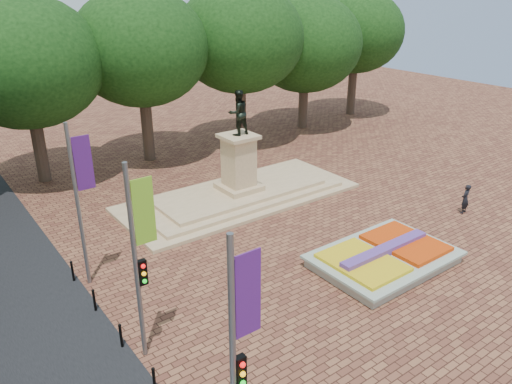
{
  "coord_description": "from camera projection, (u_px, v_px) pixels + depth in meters",
  "views": [
    {
      "loc": [
        -15.25,
        -14.23,
        11.85
      ],
      "look_at": [
        -1.72,
        4.03,
        2.2
      ],
      "focal_mm": 35.0,
      "sensor_mm": 36.0,
      "label": 1
    }
  ],
  "objects": [
    {
      "name": "banner_poles",
      "position": [
        142.0,
        259.0,
        15.51
      ],
      "size": [
        0.88,
        11.17,
        7.0
      ],
      "color": "slate",
      "rests_on": "ground"
    },
    {
      "name": "bollard_row",
      "position": [
        136.0,
        356.0,
        16.33
      ],
      "size": [
        0.12,
        13.12,
        0.98
      ],
      "color": "black",
      "rests_on": "ground"
    },
    {
      "name": "ground",
      "position": [
        336.0,
        253.0,
        23.52
      ],
      "size": [
        90.0,
        90.0,
        0.0
      ],
      "primitive_type": "plane",
      "color": "brown",
      "rests_on": "ground"
    },
    {
      "name": "tree_row_back",
      "position": [
        185.0,
        60.0,
        35.49
      ],
      "size": [
        44.8,
        8.8,
        10.43
      ],
      "color": "#39281F",
      "rests_on": "ground"
    },
    {
      "name": "monument",
      "position": [
        239.0,
        185.0,
        29.08
      ],
      "size": [
        14.0,
        6.0,
        6.4
      ],
      "color": "tan",
      "rests_on": "ground"
    },
    {
      "name": "flower_bed",
      "position": [
        384.0,
        257.0,
        22.45
      ],
      "size": [
        6.3,
        4.3,
        0.91
      ],
      "color": "gray",
      "rests_on": "ground"
    },
    {
      "name": "pedestrian",
      "position": [
        465.0,
        199.0,
        27.3
      ],
      "size": [
        0.67,
        0.5,
        1.67
      ],
      "primitive_type": "imported",
      "rotation": [
        0.0,
        0.0,
        3.32
      ],
      "color": "black",
      "rests_on": "ground"
    }
  ]
}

